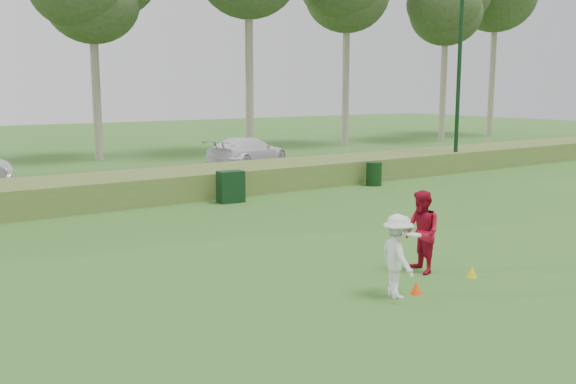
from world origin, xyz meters
TOP-DOWN VIEW (x-y plane):
  - ground at (0.00, 0.00)m, footprint 120.00×120.00m
  - reed_strip at (0.00, 12.00)m, footprint 80.00×3.00m
  - park_road at (0.00, 17.00)m, footprint 80.00×6.00m
  - lamp_post at (14.00, 11.00)m, footprint 0.70×0.70m
  - tree_7 at (26.00, 22.80)m, footprint 6.50×6.50m
  - player_white at (-0.61, -0.46)m, footprint 0.96×1.13m
  - player_red at (0.91, 0.43)m, footprint 0.85×0.98m
  - cone_orange at (-0.19, -0.53)m, footprint 0.22×0.22m
  - cone_yellow at (1.53, -0.40)m, footprint 0.22×0.22m
  - utility_cabinet at (1.67, 9.86)m, footprint 0.89×0.61m
  - trash_bin at (8.13, 9.96)m, footprint 0.64×0.64m
  - car_right at (6.98, 17.68)m, footprint 5.18×3.67m

SIDE VIEW (x-z plane):
  - ground at x=0.00m, z-range 0.00..0.00m
  - park_road at x=0.00m, z-range 0.00..0.06m
  - cone_yellow at x=1.53m, z-range 0.00..0.24m
  - cone_orange at x=-0.19m, z-range 0.00..0.24m
  - reed_strip at x=0.00m, z-range 0.00..0.90m
  - trash_bin at x=8.13m, z-range 0.00..0.92m
  - utility_cabinet at x=1.67m, z-range 0.00..1.06m
  - car_right at x=6.98m, z-range 0.06..1.45m
  - player_white at x=-0.61m, z-range 0.00..1.55m
  - player_red at x=0.91m, z-range 0.00..1.72m
  - lamp_post at x=14.00m, z-range 1.51..9.68m
  - tree_7 at x=26.00m, z-range 3.09..15.59m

